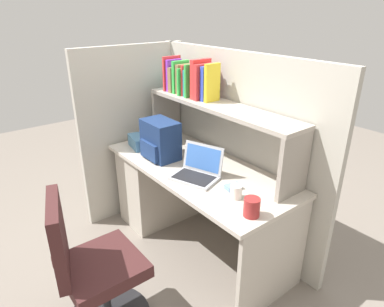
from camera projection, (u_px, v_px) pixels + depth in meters
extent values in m
plane|color=slate|center=(197.00, 244.00, 2.85)|extent=(8.00, 8.00, 0.00)
cube|color=beige|center=(197.00, 168.00, 2.56)|extent=(1.60, 0.70, 0.03)
cube|color=#B6AD9F|center=(159.00, 183.00, 3.10)|extent=(0.40, 0.64, 0.70)
cube|color=#B6AD9F|center=(274.00, 262.00, 2.14)|extent=(0.03, 0.64, 0.70)
cube|color=#B2ADA0|center=(234.00, 149.00, 2.75)|extent=(1.84, 0.05, 1.55)
cube|color=#B2ADA0|center=(135.00, 132.00, 3.12)|extent=(0.05, 1.06, 1.55)
cube|color=gray|center=(166.00, 114.00, 3.09)|extent=(0.03, 0.28, 0.42)
cube|color=gray|center=(294.00, 166.00, 2.08)|extent=(0.03, 0.28, 0.42)
cube|color=#AAA093|center=(219.00, 106.00, 2.49)|extent=(1.44, 0.28, 0.03)
cube|color=teal|center=(171.00, 75.00, 2.88)|extent=(0.02, 0.15, 0.25)
cube|color=red|center=(172.00, 73.00, 2.85)|extent=(0.02, 0.17, 0.28)
cube|color=purple|center=(174.00, 75.00, 2.83)|extent=(0.03, 0.14, 0.26)
cube|color=olive|center=(177.00, 79.00, 2.81)|extent=(0.04, 0.17, 0.20)
cube|color=green|center=(181.00, 77.00, 2.77)|extent=(0.03, 0.16, 0.26)
cube|color=olive|center=(184.00, 79.00, 2.75)|extent=(0.04, 0.16, 0.24)
cube|color=green|center=(186.00, 81.00, 2.71)|extent=(0.02, 0.17, 0.21)
cube|color=red|center=(189.00, 80.00, 2.70)|extent=(0.02, 0.15, 0.24)
cube|color=teal|center=(191.00, 83.00, 2.68)|extent=(0.03, 0.15, 0.21)
cube|color=green|center=(193.00, 81.00, 2.64)|extent=(0.02, 0.17, 0.25)
cube|color=red|center=(198.00, 80.00, 2.63)|extent=(0.02, 0.13, 0.27)
cube|color=red|center=(201.00, 79.00, 2.59)|extent=(0.04, 0.18, 0.30)
cube|color=red|center=(204.00, 82.00, 2.56)|extent=(0.04, 0.18, 0.27)
cube|color=blue|center=(208.00, 84.00, 2.53)|extent=(0.04, 0.13, 0.26)
cube|color=yellow|center=(212.00, 83.00, 2.50)|extent=(0.03, 0.14, 0.28)
cube|color=#B7BABF|center=(194.00, 178.00, 2.36)|extent=(0.37, 0.31, 0.02)
cube|color=black|center=(194.00, 177.00, 2.35)|extent=(0.31, 0.25, 0.00)
cube|color=#B7BABF|center=(203.00, 158.00, 2.41)|extent=(0.31, 0.16, 0.20)
cube|color=#3F72CC|center=(203.00, 158.00, 2.40)|extent=(0.27, 0.13, 0.16)
cube|color=navy|center=(161.00, 139.00, 2.65)|extent=(0.30, 0.20, 0.30)
cube|color=navy|center=(149.00, 151.00, 2.62)|extent=(0.22, 0.04, 0.14)
cube|color=#7299C6|center=(233.00, 187.00, 2.23)|extent=(0.08, 0.11, 0.03)
cylinder|color=white|center=(236.00, 192.00, 2.12)|extent=(0.08, 0.08, 0.09)
cube|color=teal|center=(138.00, 142.00, 2.88)|extent=(0.24, 0.16, 0.10)
cylinder|color=maroon|center=(252.00, 207.00, 1.93)|extent=(0.10, 0.10, 0.11)
cylinder|color=#262628|center=(106.00, 293.00, 2.05)|extent=(0.05, 0.05, 0.41)
cube|color=#3F1E1E|center=(102.00, 267.00, 1.97)|extent=(0.44, 0.44, 0.08)
cube|color=#3F1E1E|center=(59.00, 238.00, 1.80)|extent=(0.40, 0.18, 0.44)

